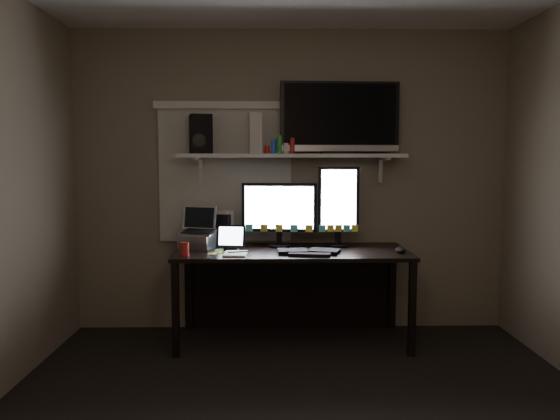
{
  "coord_description": "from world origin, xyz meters",
  "views": [
    {
      "loc": [
        -0.17,
        -2.78,
        1.44
      ],
      "look_at": [
        -0.1,
        1.25,
        1.06
      ],
      "focal_mm": 35.0,
      "sensor_mm": 36.0,
      "label": 1
    }
  ],
  "objects_px": {
    "laptop": "(198,228)",
    "tv": "(340,118)",
    "cup": "(184,249)",
    "desk": "(292,269)",
    "tablet": "(231,237)",
    "mouse": "(400,250)",
    "monitor_landscape": "(279,214)",
    "speaker": "(201,134)",
    "keyboard": "(308,251)",
    "game_console": "(256,134)",
    "monitor_portrait": "(338,206)"
  },
  "relations": [
    {
      "from": "desk",
      "to": "mouse",
      "type": "relative_size",
      "value": 15.7
    },
    {
      "from": "tablet",
      "to": "speaker",
      "type": "relative_size",
      "value": 0.73
    },
    {
      "from": "monitor_portrait",
      "to": "game_console",
      "type": "distance_m",
      "value": 0.89
    },
    {
      "from": "laptop",
      "to": "tv",
      "type": "xyz_separation_m",
      "value": [
        1.14,
        0.17,
        0.88
      ]
    },
    {
      "from": "keyboard",
      "to": "monitor_portrait",
      "type": "bearing_deg",
      "value": 57.77
    },
    {
      "from": "desk",
      "to": "mouse",
      "type": "distance_m",
      "value": 0.88
    },
    {
      "from": "keyboard",
      "to": "laptop",
      "type": "distance_m",
      "value": 0.9
    },
    {
      "from": "laptop",
      "to": "cup",
      "type": "distance_m",
      "value": 0.35
    },
    {
      "from": "keyboard",
      "to": "cup",
      "type": "relative_size",
      "value": 4.65
    },
    {
      "from": "speaker",
      "to": "mouse",
      "type": "bearing_deg",
      "value": -25.34
    },
    {
      "from": "keyboard",
      "to": "mouse",
      "type": "height_order",
      "value": "mouse"
    },
    {
      "from": "monitor_landscape",
      "to": "cup",
      "type": "xyz_separation_m",
      "value": [
        -0.7,
        -0.41,
        -0.21
      ]
    },
    {
      "from": "laptop",
      "to": "desk",
      "type": "bearing_deg",
      "value": 21.98
    },
    {
      "from": "monitor_landscape",
      "to": "tablet",
      "type": "distance_m",
      "value": 0.44
    },
    {
      "from": "cup",
      "to": "tv",
      "type": "distance_m",
      "value": 1.63
    },
    {
      "from": "monitor_portrait",
      "to": "cup",
      "type": "height_order",
      "value": "monitor_portrait"
    },
    {
      "from": "keyboard",
      "to": "tv",
      "type": "xyz_separation_m",
      "value": [
        0.28,
        0.4,
        1.02
      ]
    },
    {
      "from": "monitor_landscape",
      "to": "game_console",
      "type": "xyz_separation_m",
      "value": [
        -0.19,
        0.07,
        0.64
      ]
    },
    {
      "from": "tv",
      "to": "speaker",
      "type": "distance_m",
      "value": 1.13
    },
    {
      "from": "monitor_portrait",
      "to": "tablet",
      "type": "xyz_separation_m",
      "value": [
        -0.86,
        -0.16,
        -0.23
      ]
    },
    {
      "from": "speaker",
      "to": "desk",
      "type": "bearing_deg",
      "value": -18.89
    },
    {
      "from": "cup",
      "to": "game_console",
      "type": "relative_size",
      "value": 0.32
    },
    {
      "from": "mouse",
      "to": "monitor_landscape",
      "type": "bearing_deg",
      "value": 154.86
    },
    {
      "from": "keyboard",
      "to": "laptop",
      "type": "relative_size",
      "value": 1.45
    },
    {
      "from": "desk",
      "to": "tablet",
      "type": "distance_m",
      "value": 0.57
    },
    {
      "from": "desk",
      "to": "monitor_landscape",
      "type": "distance_m",
      "value": 0.45
    },
    {
      "from": "game_console",
      "to": "speaker",
      "type": "xyz_separation_m",
      "value": [
        -0.44,
        -0.03,
        -0.0
      ]
    },
    {
      "from": "monitor_landscape",
      "to": "tv",
      "type": "bearing_deg",
      "value": 15.83
    },
    {
      "from": "keyboard",
      "to": "cup",
      "type": "xyz_separation_m",
      "value": [
        -0.92,
        -0.09,
        0.04
      ]
    },
    {
      "from": "monitor_landscape",
      "to": "tv",
      "type": "relative_size",
      "value": 0.63
    },
    {
      "from": "tv",
      "to": "laptop",
      "type": "bearing_deg",
      "value": -174.37
    },
    {
      "from": "monitor_landscape",
      "to": "monitor_portrait",
      "type": "distance_m",
      "value": 0.48
    },
    {
      "from": "keyboard",
      "to": "game_console",
      "type": "xyz_separation_m",
      "value": [
        -0.4,
        0.38,
        0.9
      ]
    },
    {
      "from": "cup",
      "to": "keyboard",
      "type": "bearing_deg",
      "value": 5.84
    },
    {
      "from": "desk",
      "to": "keyboard",
      "type": "height_order",
      "value": "keyboard"
    },
    {
      "from": "cup",
      "to": "monitor_portrait",
      "type": "bearing_deg",
      "value": 19.21
    },
    {
      "from": "monitor_landscape",
      "to": "tv",
      "type": "height_order",
      "value": "tv"
    },
    {
      "from": "cup",
      "to": "speaker",
      "type": "distance_m",
      "value": 0.97
    },
    {
      "from": "desk",
      "to": "tv",
      "type": "relative_size",
      "value": 1.87
    },
    {
      "from": "monitor_landscape",
      "to": "cup",
      "type": "distance_m",
      "value": 0.84
    },
    {
      "from": "keyboard",
      "to": "speaker",
      "type": "relative_size",
      "value": 1.52
    },
    {
      "from": "desk",
      "to": "tablet",
      "type": "bearing_deg",
      "value": -166.23
    },
    {
      "from": "cup",
      "to": "speaker",
      "type": "height_order",
      "value": "speaker"
    },
    {
      "from": "tablet",
      "to": "laptop",
      "type": "xyz_separation_m",
      "value": [
        -0.27,
        0.07,
        0.06
      ]
    },
    {
      "from": "keyboard",
      "to": "tv",
      "type": "height_order",
      "value": "tv"
    },
    {
      "from": "desk",
      "to": "laptop",
      "type": "bearing_deg",
      "value": -176.44
    },
    {
      "from": "laptop",
      "to": "cup",
      "type": "xyz_separation_m",
      "value": [
        -0.06,
        -0.32,
        -0.11
      ]
    },
    {
      "from": "keyboard",
      "to": "cup",
      "type": "height_order",
      "value": "cup"
    },
    {
      "from": "mouse",
      "to": "tv",
      "type": "distance_m",
      "value": 1.17
    },
    {
      "from": "monitor_landscape",
      "to": "keyboard",
      "type": "xyz_separation_m",
      "value": [
        0.21,
        -0.31,
        -0.25
      ]
    }
  ]
}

